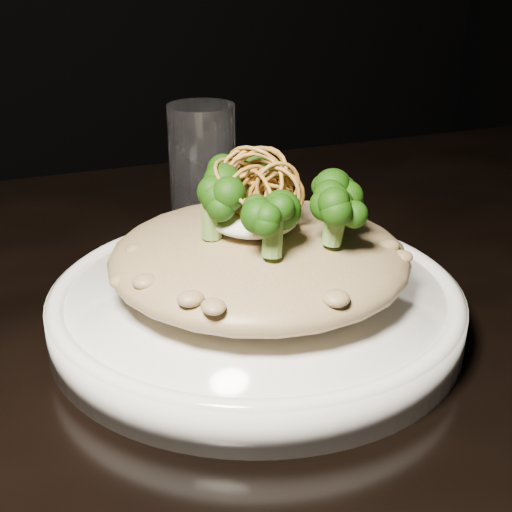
{
  "coord_description": "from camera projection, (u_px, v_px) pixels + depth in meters",
  "views": [
    {
      "loc": [
        -0.22,
        -0.43,
        1.0
      ],
      "look_at": [
        -0.05,
        -0.02,
        0.81
      ],
      "focal_mm": 50.0,
      "sensor_mm": 36.0,
      "label": 1
    }
  ],
  "objects": [
    {
      "name": "plate",
      "position": [
        256.0,
        308.0,
        0.5
      ],
      "size": [
        0.29,
        0.29,
        0.03
      ],
      "primitive_type": "cylinder",
      "color": "white",
      "rests_on": "table"
    },
    {
      "name": "risotto",
      "position": [
        259.0,
        257.0,
        0.49
      ],
      "size": [
        0.21,
        0.21,
        0.05
      ],
      "primitive_type": "ellipsoid",
      "color": "brown",
      "rests_on": "plate"
    },
    {
      "name": "shallots",
      "position": [
        256.0,
        180.0,
        0.46
      ],
      "size": [
        0.06,
        0.06,
        0.04
      ],
      "primitive_type": null,
      "color": "brown",
      "rests_on": "cheese"
    },
    {
      "name": "table",
      "position": [
        310.0,
        394.0,
        0.57
      ],
      "size": [
        1.1,
        0.8,
        0.75
      ],
      "color": "black",
      "rests_on": "ground"
    },
    {
      "name": "cheese",
      "position": [
        253.0,
        219.0,
        0.47
      ],
      "size": [
        0.06,
        0.06,
        0.02
      ],
      "primitive_type": "ellipsoid",
      "color": "white",
      "rests_on": "risotto"
    },
    {
      "name": "broccoli",
      "position": [
        267.0,
        193.0,
        0.47
      ],
      "size": [
        0.14,
        0.14,
        0.05
      ],
      "primitive_type": null,
      "color": "black",
      "rests_on": "risotto"
    },
    {
      "name": "drinking_glass",
      "position": [
        203.0,
        163.0,
        0.68
      ],
      "size": [
        0.07,
        0.07,
        0.11
      ],
      "primitive_type": "cylinder",
      "rotation": [
        0.0,
        0.0,
        0.13
      ],
      "color": "silver",
      "rests_on": "table"
    }
  ]
}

